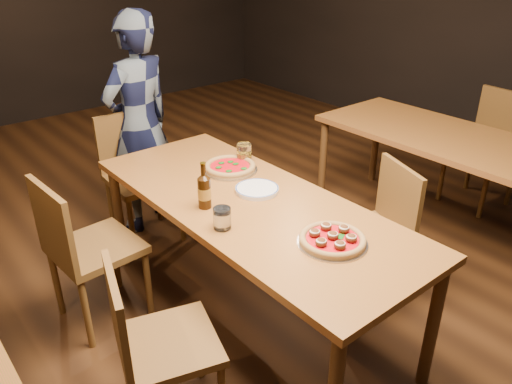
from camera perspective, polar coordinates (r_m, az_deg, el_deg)
ground at (r=3.03m, az=-0.62°, el=-13.65°), size 9.00×9.00×0.00m
table_main at (r=2.65m, az=-0.69°, el=-2.37°), size 0.80×2.00×0.75m
table_right at (r=3.76m, az=22.05°, el=4.67°), size 0.80×2.00×0.75m
chair_main_nw at (r=2.25m, az=-9.95°, el=-16.61°), size 0.51×0.51×0.87m
chair_main_sw at (r=2.89m, az=-17.83°, el=-5.94°), size 0.46×0.46×0.94m
chair_main_e at (r=3.00m, az=12.51°, el=-4.52°), size 0.53×0.53×0.88m
chair_end at (r=3.60m, az=-12.85°, el=1.51°), size 0.47×0.47×0.95m
chair_nbr_right at (r=4.41m, az=24.53°, el=4.56°), size 0.49×0.49×0.96m
pizza_meatball at (r=2.27m, az=8.74°, el=-5.34°), size 0.32×0.32×0.06m
pizza_margherita at (r=2.96m, az=-2.99°, el=2.87°), size 0.33×0.33×0.04m
plate_stack at (r=2.70m, az=0.11°, el=0.29°), size 0.24×0.24×0.02m
beer_bottle at (r=2.52m, az=-5.92°, el=0.01°), size 0.07×0.07×0.24m
water_glass at (r=2.35m, az=-3.89°, el=-3.01°), size 0.08×0.08×0.11m
amber_glass at (r=3.06m, az=-1.37°, el=4.48°), size 0.09×0.09×0.11m
diner at (r=3.68m, az=-13.16°, el=7.44°), size 0.65×0.51×1.59m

